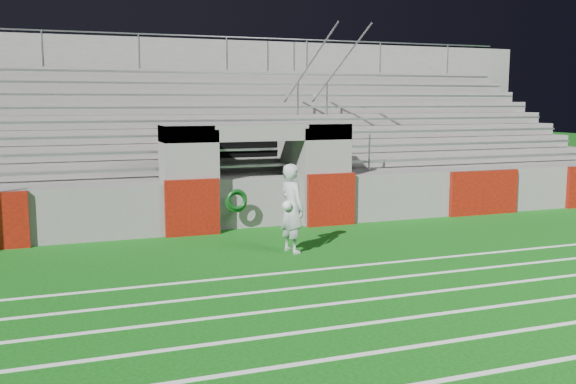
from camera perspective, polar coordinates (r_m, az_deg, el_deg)
name	(u,v)px	position (r m, az deg, el deg)	size (l,w,h in m)	color
ground	(309,257)	(13.24, 1.89, -5.79)	(90.00, 90.00, 0.00)	#0D500F
field_markings	(450,341)	(9.01, 14.25, -12.72)	(28.00, 8.09, 0.01)	white
stadium_structure	(215,155)	(20.53, -6.50, 3.31)	(26.00, 8.48, 5.42)	slate
goalkeeper_with_ball	(292,208)	(13.46, 0.34, -1.46)	(0.60, 0.77, 1.88)	#AEB4B8
hose_coil	(237,201)	(15.58, -4.60, -0.78)	(0.54, 0.15, 0.59)	#0E4612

